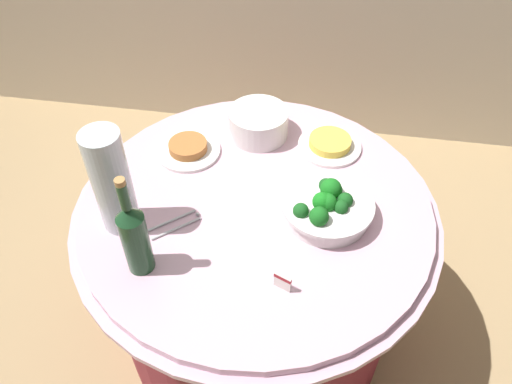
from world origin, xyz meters
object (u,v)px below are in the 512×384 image
object	(u,v)px
broccoli_bowl	(327,207)
decorative_fruit_vase	(113,187)
serving_tongs	(176,224)
plate_stack	(258,123)
food_plate_peanuts	(188,149)
food_plate_fried_egg	(330,144)
wine_bottle	(134,236)
label_placard_front	(283,281)

from	to	relation	value
broccoli_bowl	decorative_fruit_vase	size ratio (longest dim) A/B	0.82
serving_tongs	plate_stack	bearing A→B (deg)	68.87
broccoli_bowl	food_plate_peanuts	xyz separation A→B (m)	(-0.49, 0.22, -0.03)
decorative_fruit_vase	food_plate_peanuts	world-z (taller)	decorative_fruit_vase
serving_tongs	food_plate_fried_egg	size ratio (longest dim) A/B	0.69
serving_tongs	food_plate_peanuts	distance (m)	0.33
plate_stack	decorative_fruit_vase	distance (m)	0.59
wine_bottle	food_plate_fried_egg	world-z (taller)	wine_bottle
plate_stack	food_plate_peanuts	bearing A→B (deg)	-149.00
serving_tongs	broccoli_bowl	bearing A→B (deg)	13.36
broccoli_bowl	food_plate_fried_egg	size ratio (longest dim) A/B	1.27
plate_stack	food_plate_peanuts	xyz separation A→B (m)	(-0.22, -0.13, -0.03)
plate_stack	label_placard_front	world-z (taller)	plate_stack
food_plate_fried_egg	broccoli_bowl	bearing A→B (deg)	-88.68
food_plate_peanuts	wine_bottle	bearing A→B (deg)	-91.06
wine_bottle	food_plate_fried_egg	bearing A→B (deg)	50.31
serving_tongs	food_plate_peanuts	world-z (taller)	food_plate_peanuts
broccoli_bowl	label_placard_front	size ratio (longest dim) A/B	5.09
decorative_fruit_vase	serving_tongs	distance (m)	0.22
decorative_fruit_vase	label_placard_front	size ratio (longest dim) A/B	6.18
broccoli_bowl	wine_bottle	xyz separation A→B (m)	(-0.50, -0.27, 0.09)
decorative_fruit_vase	food_plate_fried_egg	bearing A→B (deg)	36.61
plate_stack	food_plate_fried_egg	xyz separation A→B (m)	(0.26, -0.03, -0.03)
decorative_fruit_vase	food_plate_fried_egg	xyz separation A→B (m)	(0.60, 0.44, -0.13)
plate_stack	food_plate_fried_egg	bearing A→B (deg)	-7.50
label_placard_front	serving_tongs	bearing A→B (deg)	153.21
plate_stack	food_plate_fried_egg	world-z (taller)	plate_stack
decorative_fruit_vase	label_placard_front	distance (m)	0.54
label_placard_front	wine_bottle	bearing A→B (deg)	178.32
serving_tongs	label_placard_front	xyz separation A→B (m)	(0.34, -0.17, 0.03)
label_placard_front	broccoli_bowl	bearing A→B (deg)	70.30
broccoli_bowl	food_plate_fried_egg	bearing A→B (deg)	91.32
food_plate_fried_egg	plate_stack	bearing A→B (deg)	172.50
plate_stack	food_plate_peanuts	size ratio (longest dim) A/B	0.95
food_plate_fried_egg	label_placard_front	distance (m)	0.61
food_plate_peanuts	label_placard_front	size ratio (longest dim) A/B	4.00
broccoli_bowl	serving_tongs	xyz separation A→B (m)	(-0.44, -0.10, -0.04)
decorative_fruit_vase	food_plate_fried_egg	distance (m)	0.75
serving_tongs	food_plate_peanuts	xyz separation A→B (m)	(-0.05, 0.33, 0.01)
wine_bottle	food_plate_peanuts	world-z (taller)	wine_bottle
food_plate_peanuts	label_placard_front	bearing A→B (deg)	-52.21
broccoli_bowl	decorative_fruit_vase	xyz separation A→B (m)	(-0.60, -0.12, 0.11)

